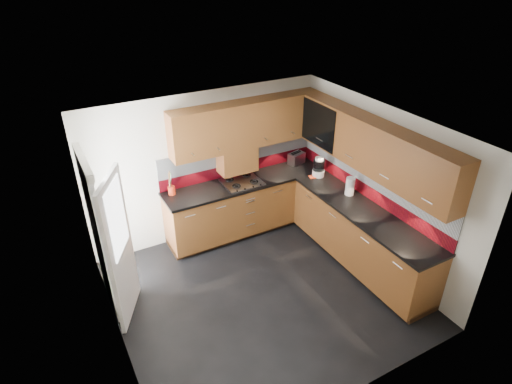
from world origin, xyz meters
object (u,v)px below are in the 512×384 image
utensil_pot (171,189)px  food_processor (319,168)px  toaster (296,158)px  gas_hob (242,182)px

utensil_pot → food_processor: 2.37m
toaster → food_processor: size_ratio=0.94×
food_processor → gas_hob: bearing=162.0°
gas_hob → toaster: bearing=8.7°
gas_hob → toaster: size_ratio=1.93×
utensil_pot → toaster: (2.24, -0.01, 0.01)m
utensil_pot → toaster: 2.24m
gas_hob → utensil_pot: 1.12m
food_processor → toaster: bearing=95.6°
utensil_pot → food_processor: bearing=-14.0°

